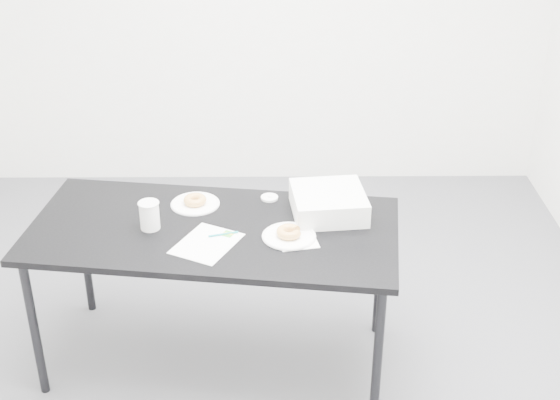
{
  "coord_description": "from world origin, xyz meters",
  "views": [
    {
      "loc": [
        0.12,
        -3.18,
        2.6
      ],
      "look_at": [
        0.14,
        0.02,
        0.87
      ],
      "focal_mm": 50.0,
      "sensor_mm": 36.0,
      "label": 1
    }
  ],
  "objects_px": {
    "table": "(214,238)",
    "plate_near": "(289,236)",
    "plate_far": "(195,204)",
    "donut_near": "(289,232)",
    "coffee_cup": "(150,215)",
    "pen": "(223,234)",
    "scorecard": "(207,243)",
    "bakery_box": "(328,203)",
    "donut_far": "(195,200)"
  },
  "relations": [
    {
      "from": "pen",
      "to": "bakery_box",
      "type": "relative_size",
      "value": 0.41
    },
    {
      "from": "bakery_box",
      "to": "scorecard",
      "type": "bearing_deg",
      "value": -159.77
    },
    {
      "from": "pen",
      "to": "coffee_cup",
      "type": "bearing_deg",
      "value": 152.64
    },
    {
      "from": "plate_near",
      "to": "coffee_cup",
      "type": "relative_size",
      "value": 1.8
    },
    {
      "from": "coffee_cup",
      "to": "pen",
      "type": "bearing_deg",
      "value": -11.36
    },
    {
      "from": "bakery_box",
      "to": "plate_far",
      "type": "bearing_deg",
      "value": 166.1
    },
    {
      "from": "table",
      "to": "donut_far",
      "type": "relative_size",
      "value": 16.08
    },
    {
      "from": "bakery_box",
      "to": "plate_near",
      "type": "bearing_deg",
      "value": -136.5
    },
    {
      "from": "donut_far",
      "to": "bakery_box",
      "type": "distance_m",
      "value": 0.65
    },
    {
      "from": "donut_far",
      "to": "table",
      "type": "bearing_deg",
      "value": -65.35
    },
    {
      "from": "donut_far",
      "to": "bakery_box",
      "type": "xyz_separation_m",
      "value": [
        0.64,
        -0.09,
        0.03
      ]
    },
    {
      "from": "plate_far",
      "to": "bakery_box",
      "type": "bearing_deg",
      "value": -7.95
    },
    {
      "from": "table",
      "to": "donut_far",
      "type": "distance_m",
      "value": 0.26
    },
    {
      "from": "pen",
      "to": "coffee_cup",
      "type": "height_order",
      "value": "coffee_cup"
    },
    {
      "from": "table",
      "to": "donut_far",
      "type": "xyz_separation_m",
      "value": [
        -0.1,
        0.22,
        0.08
      ]
    },
    {
      "from": "pen",
      "to": "donut_near",
      "type": "relative_size",
      "value": 1.2
    },
    {
      "from": "table",
      "to": "plate_near",
      "type": "bearing_deg",
      "value": -7.14
    },
    {
      "from": "pen",
      "to": "scorecard",
      "type": "bearing_deg",
      "value": -150.59
    },
    {
      "from": "scorecard",
      "to": "plate_near",
      "type": "bearing_deg",
      "value": 34.93
    },
    {
      "from": "donut_far",
      "to": "plate_far",
      "type": "bearing_deg",
      "value": 0.0
    },
    {
      "from": "donut_far",
      "to": "scorecard",
      "type": "bearing_deg",
      "value": -77.17
    },
    {
      "from": "scorecard",
      "to": "donut_near",
      "type": "distance_m",
      "value": 0.37
    },
    {
      "from": "plate_far",
      "to": "coffee_cup",
      "type": "relative_size",
      "value": 1.75
    },
    {
      "from": "donut_far",
      "to": "coffee_cup",
      "type": "bearing_deg",
      "value": -129.52
    },
    {
      "from": "table",
      "to": "bakery_box",
      "type": "relative_size",
      "value": 5.32
    },
    {
      "from": "donut_far",
      "to": "bakery_box",
      "type": "height_order",
      "value": "bakery_box"
    },
    {
      "from": "coffee_cup",
      "to": "bakery_box",
      "type": "xyz_separation_m",
      "value": [
        0.83,
        0.14,
        -0.01
      ]
    },
    {
      "from": "plate_near",
      "to": "donut_far",
      "type": "xyz_separation_m",
      "value": [
        -0.45,
        0.31,
        0.02
      ]
    },
    {
      "from": "table",
      "to": "pen",
      "type": "distance_m",
      "value": 0.11
    },
    {
      "from": "donut_near",
      "to": "coffee_cup",
      "type": "xyz_separation_m",
      "value": [
        -0.64,
        0.09,
        0.04
      ]
    },
    {
      "from": "plate_near",
      "to": "donut_near",
      "type": "distance_m",
      "value": 0.02
    },
    {
      "from": "plate_far",
      "to": "table",
      "type": "bearing_deg",
      "value": -65.35
    },
    {
      "from": "table",
      "to": "plate_far",
      "type": "relative_size",
      "value": 7.55
    },
    {
      "from": "donut_near",
      "to": "donut_far",
      "type": "height_order",
      "value": "donut_near"
    },
    {
      "from": "bakery_box",
      "to": "table",
      "type": "bearing_deg",
      "value": -172.35
    },
    {
      "from": "scorecard",
      "to": "pen",
      "type": "height_order",
      "value": "pen"
    },
    {
      "from": "plate_near",
      "to": "bakery_box",
      "type": "height_order",
      "value": "bakery_box"
    },
    {
      "from": "plate_far",
      "to": "donut_far",
      "type": "relative_size",
      "value": 2.13
    },
    {
      "from": "pen",
      "to": "bakery_box",
      "type": "xyz_separation_m",
      "value": [
        0.49,
        0.2,
        0.05
      ]
    },
    {
      "from": "donut_near",
      "to": "bakery_box",
      "type": "height_order",
      "value": "bakery_box"
    },
    {
      "from": "table",
      "to": "scorecard",
      "type": "xyz_separation_m",
      "value": [
        -0.02,
        -0.14,
        0.06
      ]
    },
    {
      "from": "pen",
      "to": "plate_far",
      "type": "distance_m",
      "value": 0.33
    },
    {
      "from": "coffee_cup",
      "to": "donut_far",
      "type": "bearing_deg",
      "value": 50.48
    },
    {
      "from": "donut_far",
      "to": "coffee_cup",
      "type": "relative_size",
      "value": 0.82
    },
    {
      "from": "donut_far",
      "to": "bakery_box",
      "type": "bearing_deg",
      "value": -7.95
    },
    {
      "from": "pen",
      "to": "plate_far",
      "type": "bearing_deg",
      "value": 101.56
    },
    {
      "from": "plate_near",
      "to": "donut_near",
      "type": "bearing_deg",
      "value": 0.0
    },
    {
      "from": "coffee_cup",
      "to": "bakery_box",
      "type": "relative_size",
      "value": 0.4
    },
    {
      "from": "table",
      "to": "coffee_cup",
      "type": "relative_size",
      "value": 13.21
    },
    {
      "from": "donut_near",
      "to": "coffee_cup",
      "type": "bearing_deg",
      "value": 172.14
    }
  ]
}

